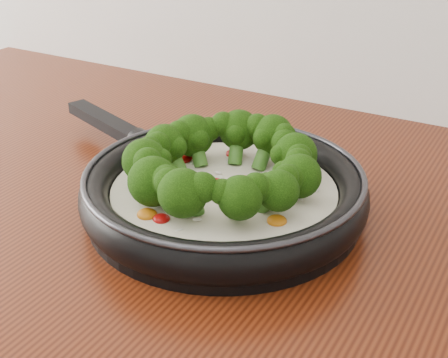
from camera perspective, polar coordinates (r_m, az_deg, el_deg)
The scene contains 1 object.
skillet at distance 0.79m, azimuth -0.24°, elevation -0.49°, with size 0.60×0.46×0.11m.
Camera 1 is at (0.41, 0.44, 1.30)m, focal length 50.21 mm.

